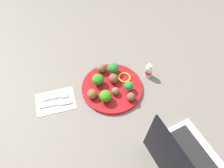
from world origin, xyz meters
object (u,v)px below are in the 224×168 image
Objects in this scene: broccoli_floret_front_left at (105,96)px; laptop at (188,167)px; pepper_ring_mid_left at (124,77)px; yogurt_bottle at (149,71)px; broccoli_floret_back_left at (113,68)px; broccoli_floret_front_right at (129,86)px; fork at (57,97)px; plate at (112,88)px; meatball_back_left at (92,94)px; meatball_mid_right at (131,97)px; napkin at (56,101)px; meatball_near_rim at (101,68)px; meatball_far_rim at (114,78)px; meatball_center at (116,91)px; knife at (58,104)px; broccoli_floret_far_rim at (98,79)px.

laptop reaches higher than broccoli_floret_front_left.
pepper_ring_mid_left is 0.12m from yogurt_bottle.
broccoli_floret_front_right is at bearing -78.15° from broccoli_floret_back_left.
broccoli_floret_back_left is at bearing 6.80° from fork.
pepper_ring_mid_left is 0.18× the size of laptop.
plate is 6.40× the size of meatball_back_left.
meatball_mid_right is 0.34m from napkin.
broccoli_floret_back_left is 1.22× the size of meatball_near_rim.
pepper_ring_mid_left is at bearing -55.93° from broccoli_floret_back_left.
broccoli_floret_front_right is 0.65× the size of yogurt_bottle.
fork is at bearing 175.87° from meatball_far_rim.
broccoli_floret_front_right reaches higher than meatball_near_rim.
meatball_center is (0.00, -0.04, 0.03)m from plate.
laptop is at bearing -50.78° from knife.
broccoli_floret_front_left is 0.11m from meatball_far_rim.
fork is (-0.20, 0.10, -0.04)m from broccoli_floret_front_left.
napkin is 0.02m from fork.
broccoli_floret_back_left reaches higher than meatball_far_rim.
meatball_near_rim is 0.15m from meatball_back_left.
meatball_mid_right is 0.17m from yogurt_bottle.
plate is at bearing 10.77° from meatball_back_left.
broccoli_floret_far_rim is at bearing 143.06° from plate.
plate is 6.13× the size of meatball_far_rim.
fork is at bearing 178.57° from broccoli_floret_far_rim.
laptop reaches higher than napkin.
meatball_back_left is 0.30× the size of knife.
fork is at bearing 156.95° from meatball_back_left.
meatball_far_rim is 0.06m from pepper_ring_mid_left.
meatball_back_left is (-0.09, -0.12, -0.00)m from meatball_near_rim.
meatball_mid_right is at bearing -24.57° from fork.
meatball_back_left is at bearing 142.13° from broccoli_floret_front_left.
broccoli_floret_back_left is 0.06m from meatball_far_rim.
meatball_near_rim is 0.22m from yogurt_bottle.
plate is 3.79× the size of yogurt_bottle.
broccoli_floret_front_right reaches higher than meatball_center.
yogurt_bottle is 0.46m from laptop.
meatball_mid_right is at bearing -143.50° from yogurt_bottle.
meatball_far_rim is 0.38× the size of fork.
yogurt_bottle is (0.13, 0.05, -0.01)m from broccoli_floret_front_right.
broccoli_floret_front_right is (0.06, -0.04, 0.04)m from plate.
meatball_far_rim is 1.19× the size of meatball_mid_right.
broccoli_floret_front_left is 0.06m from meatball_back_left.
knife is (-0.31, 0.10, -0.03)m from meatball_mid_right.
broccoli_floret_front_right reaches higher than napkin.
meatball_far_rim is at bearing 49.36° from broccoli_floret_front_left.
meatball_near_rim is at bearing 151.56° from broccoli_floret_back_left.
broccoli_floret_far_rim is 0.25m from yogurt_bottle.
meatball_back_left is at bearing -169.23° from plate.
fork is 0.44m from yogurt_bottle.
meatball_near_rim is 1.01× the size of meatball_back_left.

